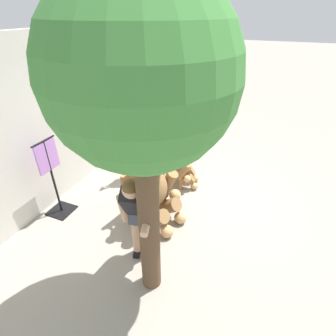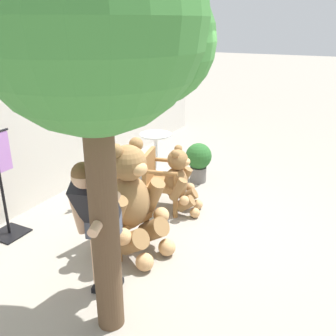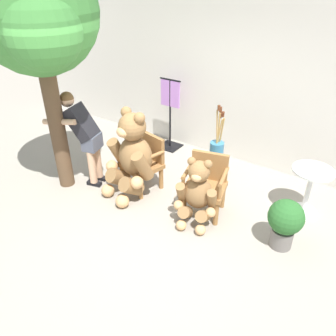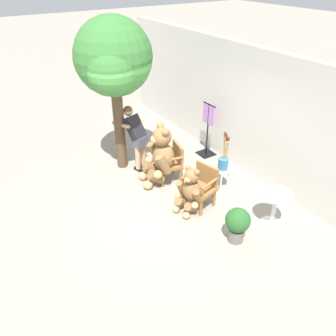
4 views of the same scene
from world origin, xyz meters
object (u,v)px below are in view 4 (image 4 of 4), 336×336
teddy_bear_large (160,156)px  clothing_display_stand (208,129)px  round_side_table (275,205)px  wooden_chair_right (201,185)px  patio_tree (113,61)px  wooden_chair_left (171,161)px  white_stool (222,173)px  teddy_bear_small (190,190)px  brush_bucket (223,162)px  person_visitor (136,133)px  potted_plant (237,223)px

teddy_bear_large → clothing_display_stand: (-0.42, 1.64, 0.05)m
round_side_table → clothing_display_stand: clothing_display_stand is taller
wooden_chair_right → patio_tree: bearing=-161.3°
wooden_chair_right → patio_tree: size_ratio=0.25×
wooden_chair_left → white_stool: size_ratio=1.87×
teddy_bear_small → clothing_display_stand: 2.31m
white_stool → brush_bucket: bearing=52.2°
wooden_chair_left → person_visitor: person_visitor is taller
wooden_chair_right → teddy_bear_small: bearing=-84.5°
teddy_bear_large → teddy_bear_small: bearing=-1.9°
teddy_bear_small → clothing_display_stand: bearing=133.3°
teddy_bear_large → wooden_chair_left: bearing=83.3°
wooden_chair_right → patio_tree: patio_tree is taller
brush_bucket → patio_tree: size_ratio=0.26×
teddy_bear_small → person_visitor: (-1.98, -0.12, 0.43)m
brush_bucket → potted_plant: bearing=-31.7°
white_stool → patio_tree: size_ratio=0.14×
wooden_chair_left → patio_tree: bearing=-144.9°
white_stool → brush_bucket: brush_bucket is taller
round_side_table → potted_plant: 0.86m
clothing_display_stand → person_visitor: bearing=-102.5°
teddy_bear_large → patio_tree: patio_tree is taller
teddy_bear_small → white_stool: 1.09m
teddy_bear_small → wooden_chair_left: bearing=165.6°
wooden_chair_left → teddy_bear_large: (-0.03, -0.25, 0.21)m
wooden_chair_left → white_stool: wooden_chair_left is taller
wooden_chair_left → clothing_display_stand: bearing=107.9°
white_stool → clothing_display_stand: 1.50m
wooden_chair_right → clothing_display_stand: (-1.55, 1.38, 0.26)m
person_visitor → patio_tree: (-0.18, -0.32, 1.62)m
teddy_bear_large → round_side_table: bearing=23.2°
teddy_bear_large → person_visitor: (-0.82, -0.15, 0.23)m
person_visitor → brush_bucket: size_ratio=1.72×
teddy_bear_small → brush_bucket: size_ratio=1.11×
teddy_bear_large → round_side_table: size_ratio=1.90×
potted_plant → clothing_display_stand: bearing=151.3°
patio_tree → wooden_chair_left: bearing=35.1°
person_visitor → potted_plant: bearing=5.6°
person_visitor → brush_bucket: (1.72, 1.16, -0.26)m
teddy_bear_large → brush_bucket: size_ratio=1.56×
teddy_bear_small → teddy_bear_large: bearing=178.1°
white_stool → round_side_table: 1.45m
brush_bucket → clothing_display_stand: size_ratio=0.64×
wooden_chair_left → wooden_chair_right: 1.10m
wooden_chair_right → teddy_bear_small: 0.29m
patio_tree → potted_plant: (3.29, 0.62, -2.13)m
brush_bucket → patio_tree: 3.06m
wooden_chair_right → teddy_bear_large: 1.18m
wooden_chair_right → teddy_bear_large: teddy_bear_large is taller
clothing_display_stand → white_stool: bearing=-25.5°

